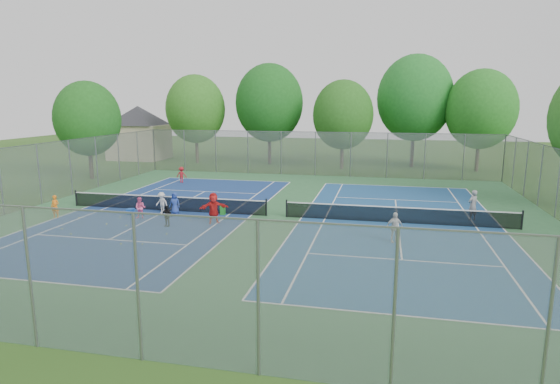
# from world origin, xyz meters

# --- Properties ---
(ground) EXTENTS (120.00, 120.00, 0.00)m
(ground) POSITION_xyz_m (0.00, 0.00, 0.00)
(ground) COLOR #2B5119
(ground) RESTS_ON ground
(court_pad) EXTENTS (32.00, 32.00, 0.01)m
(court_pad) POSITION_xyz_m (0.00, 0.00, 0.01)
(court_pad) COLOR #2F6339
(court_pad) RESTS_ON ground
(court_left) EXTENTS (10.97, 23.77, 0.01)m
(court_left) POSITION_xyz_m (-7.00, 0.00, 0.02)
(court_left) COLOR navy
(court_left) RESTS_ON court_pad
(court_right) EXTENTS (10.97, 23.77, 0.01)m
(court_right) POSITION_xyz_m (7.00, 0.00, 0.02)
(court_right) COLOR navy
(court_right) RESTS_ON court_pad
(net_left) EXTENTS (12.87, 0.10, 0.91)m
(net_left) POSITION_xyz_m (-7.00, 0.00, 0.46)
(net_left) COLOR black
(net_left) RESTS_ON ground
(net_right) EXTENTS (12.87, 0.10, 0.91)m
(net_right) POSITION_xyz_m (7.00, 0.00, 0.46)
(net_right) COLOR black
(net_right) RESTS_ON ground
(fence_north) EXTENTS (32.00, 0.10, 4.00)m
(fence_north) POSITION_xyz_m (0.00, 16.00, 2.00)
(fence_north) COLOR gray
(fence_north) RESTS_ON ground
(fence_south) EXTENTS (32.00, 0.10, 4.00)m
(fence_south) POSITION_xyz_m (0.00, -16.00, 2.00)
(fence_south) COLOR gray
(fence_south) RESTS_ON ground
(fence_west) EXTENTS (0.10, 32.00, 4.00)m
(fence_west) POSITION_xyz_m (-16.00, 0.00, 2.00)
(fence_west) COLOR gray
(fence_west) RESTS_ON ground
(house) EXTENTS (11.03, 11.03, 7.30)m
(house) POSITION_xyz_m (-22.00, 24.00, 4.21)
(house) COLOR #B7A88C
(house) RESTS_ON ground
(tree_nw) EXTENTS (6.40, 6.40, 9.58)m
(tree_nw) POSITION_xyz_m (-14.00, 22.00, 5.89)
(tree_nw) COLOR #443326
(tree_nw) RESTS_ON ground
(tree_nl) EXTENTS (7.20, 7.20, 10.69)m
(tree_nl) POSITION_xyz_m (-6.00, 23.00, 6.54)
(tree_nl) COLOR #443326
(tree_nl) RESTS_ON ground
(tree_nc) EXTENTS (6.00, 6.00, 8.85)m
(tree_nc) POSITION_xyz_m (2.00, 21.00, 5.39)
(tree_nc) COLOR #443326
(tree_nc) RESTS_ON ground
(tree_nr) EXTENTS (7.60, 7.60, 11.42)m
(tree_nr) POSITION_xyz_m (9.00, 24.00, 7.04)
(tree_nr) COLOR #443326
(tree_nr) RESTS_ON ground
(tree_ne) EXTENTS (6.60, 6.60, 9.77)m
(tree_ne) POSITION_xyz_m (15.00, 22.00, 5.97)
(tree_ne) COLOR #443326
(tree_ne) RESTS_ON ground
(tree_side_w) EXTENTS (5.60, 5.60, 8.47)m
(tree_side_w) POSITION_xyz_m (-19.00, 10.00, 5.24)
(tree_side_w) COLOR #443326
(tree_side_w) RESTS_ON ground
(ball_crate) EXTENTS (0.45, 0.45, 0.34)m
(ball_crate) POSITION_xyz_m (-8.75, -1.33, 0.17)
(ball_crate) COLOR #1850B5
(ball_crate) RESTS_ON ground
(ball_hopper) EXTENTS (0.31, 0.31, 0.56)m
(ball_hopper) POSITION_xyz_m (-3.25, -0.26, 0.28)
(ball_hopper) COLOR #268E29
(ball_hopper) RESTS_ON ground
(student_a) EXTENTS (0.51, 0.35, 1.35)m
(student_a) POSITION_xyz_m (-12.57, -3.05, 0.67)
(student_a) COLOR orange
(student_a) RESTS_ON ground
(student_b) EXTENTS (0.69, 0.58, 1.27)m
(student_b) POSITION_xyz_m (-7.61, -2.15, 0.63)
(student_b) COLOR #E4598C
(student_b) RESTS_ON ground
(student_c) EXTENTS (0.92, 0.64, 1.29)m
(student_c) POSITION_xyz_m (-7.03, -0.60, 0.65)
(student_c) COLOR beige
(student_c) RESTS_ON ground
(student_d) EXTENTS (0.73, 0.40, 1.18)m
(student_d) POSITION_xyz_m (-5.34, -3.44, 0.59)
(student_d) COLOR black
(student_d) RESTS_ON ground
(student_e) EXTENTS (0.66, 0.44, 1.31)m
(student_e) POSITION_xyz_m (-6.18, -0.60, 0.66)
(student_e) COLOR #284193
(student_e) RESTS_ON ground
(student_f) EXTENTS (1.66, 1.25, 1.74)m
(student_f) POSITION_xyz_m (-3.08, -2.24, 0.87)
(student_f) COLOR red
(student_f) RESTS_ON ground
(child_far_baseline) EXTENTS (0.89, 0.55, 1.33)m
(child_far_baseline) POSITION_xyz_m (-10.39, 9.82, 0.67)
(child_far_baseline) COLOR #A4171F
(child_far_baseline) RESTS_ON ground
(instructor) EXTENTS (0.77, 0.72, 1.76)m
(instructor) POSITION_xyz_m (11.17, 1.61, 0.88)
(instructor) COLOR gray
(instructor) RESTS_ON ground
(teen_court_b) EXTENTS (0.95, 0.66, 1.50)m
(teen_court_b) POSITION_xyz_m (6.70, -3.79, 0.75)
(teen_court_b) COLOR beige
(teen_court_b) RESTS_ON ground
(tennis_ball_0) EXTENTS (0.07, 0.07, 0.07)m
(tennis_ball_0) POSITION_xyz_m (-4.62, -2.08, 0.03)
(tennis_ball_0) COLOR #ABC52D
(tennis_ball_0) RESTS_ON ground
(tennis_ball_1) EXTENTS (0.07, 0.07, 0.07)m
(tennis_ball_1) POSITION_xyz_m (-8.75, -3.85, 0.03)
(tennis_ball_1) COLOR #D6F438
(tennis_ball_1) RESTS_ON ground
(tennis_ball_2) EXTENTS (0.07, 0.07, 0.07)m
(tennis_ball_2) POSITION_xyz_m (-4.63, -4.97, 0.03)
(tennis_ball_2) COLOR #B3D030
(tennis_ball_2) RESTS_ON ground
(tennis_ball_3) EXTENTS (0.07, 0.07, 0.07)m
(tennis_ball_3) POSITION_xyz_m (-6.01, -6.99, 0.03)
(tennis_ball_3) COLOR gold
(tennis_ball_3) RESTS_ON ground
(tennis_ball_4) EXTENTS (0.07, 0.07, 0.07)m
(tennis_ball_4) POSITION_xyz_m (-9.41, -6.02, 0.03)
(tennis_ball_4) COLOR #BDCC2F
(tennis_ball_4) RESTS_ON ground
(tennis_ball_5) EXTENTS (0.07, 0.07, 0.07)m
(tennis_ball_5) POSITION_xyz_m (-10.51, -5.25, 0.03)
(tennis_ball_5) COLOR #BADC33
(tennis_ball_5) RESTS_ON ground
(tennis_ball_6) EXTENTS (0.07, 0.07, 0.07)m
(tennis_ball_6) POSITION_xyz_m (-11.15, -2.92, 0.03)
(tennis_ball_6) COLOR yellow
(tennis_ball_6) RESTS_ON ground
(tennis_ball_7) EXTENTS (0.07, 0.07, 0.07)m
(tennis_ball_7) POSITION_xyz_m (-8.88, -2.27, 0.03)
(tennis_ball_7) COLOR #C1E435
(tennis_ball_7) RESTS_ON ground
(tennis_ball_8) EXTENTS (0.07, 0.07, 0.07)m
(tennis_ball_8) POSITION_xyz_m (-4.99, -6.82, 0.03)
(tennis_ball_8) COLOR #B9D130
(tennis_ball_8) RESTS_ON ground
(tennis_ball_9) EXTENTS (0.07, 0.07, 0.07)m
(tennis_ball_9) POSITION_xyz_m (-7.51, -3.94, 0.03)
(tennis_ball_9) COLOR yellow
(tennis_ball_9) RESTS_ON ground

